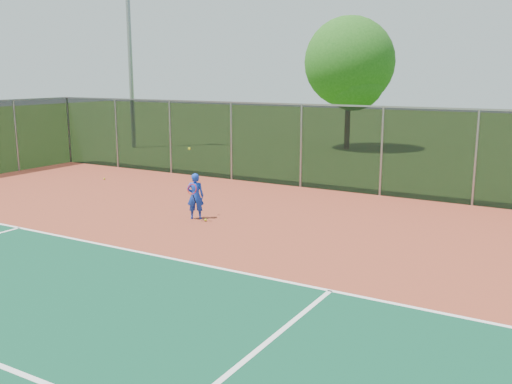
# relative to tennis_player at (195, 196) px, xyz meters

# --- Properties ---
(ground) EXTENTS (120.00, 120.00, 0.00)m
(ground) POSITION_rel_tennis_player_xyz_m (3.51, -6.22, -0.69)
(ground) COLOR #325819
(ground) RESTS_ON ground
(court_apron) EXTENTS (30.00, 20.00, 0.02)m
(court_apron) POSITION_rel_tennis_player_xyz_m (3.51, -4.22, -0.68)
(court_apron) COLOR #9A3E27
(court_apron) RESTS_ON ground
(fence_back) EXTENTS (30.00, 0.06, 3.03)m
(fence_back) POSITION_rel_tennis_player_xyz_m (3.51, 5.78, 0.88)
(fence_back) COLOR black
(fence_back) RESTS_ON court_apron
(tennis_player) EXTENTS (0.59, 0.67, 2.03)m
(tennis_player) POSITION_rel_tennis_player_xyz_m (0.00, 0.00, 0.00)
(tennis_player) COLOR #1438BC
(tennis_player) RESTS_ON court_apron
(practice_ball_0) EXTENTS (0.07, 0.07, 0.07)m
(practice_ball_0) POSITION_rel_tennis_player_xyz_m (-6.77, 3.20, -0.63)
(practice_ball_0) COLOR #C8D018
(practice_ball_0) RESTS_ON court_apron
(practice_ball_2) EXTENTS (0.07, 0.07, 0.07)m
(practice_ball_2) POSITION_rel_tennis_player_xyz_m (0.41, -0.09, -0.63)
(practice_ball_2) COLOR #C8D018
(practice_ball_2) RESTS_ON court_apron
(floodlight_nw) EXTENTS (0.90, 0.40, 11.68)m
(floodlight_nw) POSITION_rel_tennis_player_xyz_m (-12.79, 11.57, 5.92)
(floodlight_nw) COLOR gray
(floodlight_nw) RESTS_ON ground
(tree_back_left) EXTENTS (4.88, 4.88, 7.17)m
(tree_back_left) POSITION_rel_tennis_player_xyz_m (-1.99, 16.92, 3.81)
(tree_back_left) COLOR #342413
(tree_back_left) RESTS_ON ground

